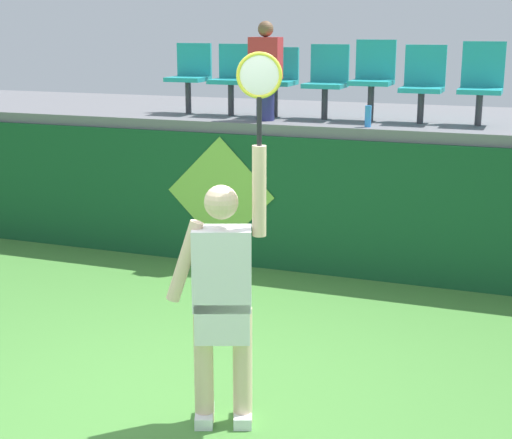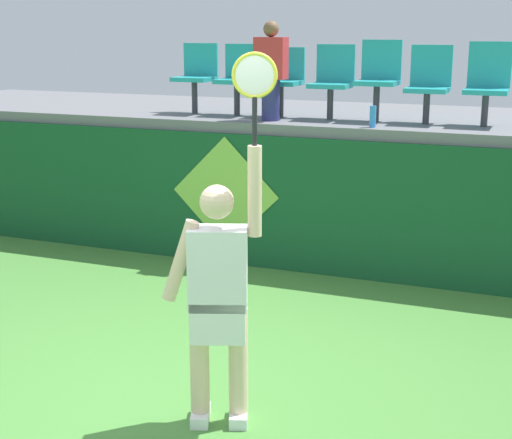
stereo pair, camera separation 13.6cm
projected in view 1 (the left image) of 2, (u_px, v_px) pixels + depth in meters
name	position (u px, v px, depth m)	size (l,w,h in m)	color
ground_plane	(171.00, 405.00, 5.41)	(40.00, 40.00, 0.00)	#478438
court_back_wall	(306.00, 205.00, 8.23)	(12.14, 0.20, 1.48)	#144C28
spectator_platform	(338.00, 118.00, 9.22)	(12.14, 2.72, 0.12)	slate
tennis_player	(223.00, 294.00, 4.96)	(0.72, 0.38, 2.47)	white
water_bottle	(368.00, 116.00, 7.88)	(0.07, 0.07, 0.22)	#338CE5
stadium_chair_0	(190.00, 74.00, 9.07)	(0.44, 0.42, 0.82)	#38383D
stadium_chair_1	(233.00, 75.00, 8.89)	(0.44, 0.42, 0.82)	#38383D
stadium_chair_2	(277.00, 77.00, 8.71)	(0.44, 0.42, 0.78)	#38383D
stadium_chair_3	(327.00, 78.00, 8.51)	(0.44, 0.42, 0.82)	#38383D
stadium_chair_4	(373.00, 75.00, 8.33)	(0.44, 0.42, 0.87)	#38383D
stadium_chair_5	(423.00, 81.00, 8.16)	(0.44, 0.42, 0.82)	#38383D
stadium_chair_6	(481.00, 81.00, 7.96)	(0.44, 0.42, 0.86)	#38383D
spectator_0	(266.00, 70.00, 8.32)	(0.34, 0.20, 1.07)	navy
wall_signage_mount	(221.00, 263.00, 8.63)	(1.27, 0.01, 1.45)	#144C28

